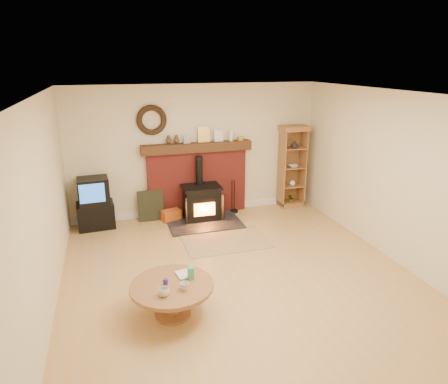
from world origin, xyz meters
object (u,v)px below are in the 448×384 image
object	(u,v)px
tv_unit	(95,204)
coffee_table	(172,290)
curio_cabinet	(292,166)
wood_stove	(202,204)

from	to	relation	value
tv_unit	coffee_table	bearing A→B (deg)	-73.59
curio_cabinet	coffee_table	distance (m)	4.52
tv_unit	wood_stove	bearing A→B (deg)	-5.63
wood_stove	tv_unit	distance (m)	2.02
curio_cabinet	coffee_table	size ratio (longest dim) A/B	1.71
coffee_table	curio_cabinet	bearing A→B (deg)	46.15
wood_stove	coffee_table	bearing A→B (deg)	-109.98
wood_stove	coffee_table	distance (m)	3.14
wood_stove	curio_cabinet	world-z (taller)	curio_cabinet
tv_unit	curio_cabinet	distance (m)	4.06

